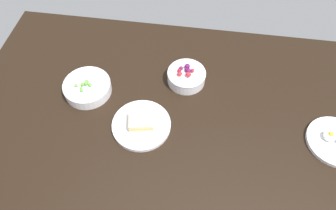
{
  "coord_description": "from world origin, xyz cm",
  "views": [
    {
      "loc": [
        9.34,
        -63.63,
        96.52
      ],
      "look_at": [
        0.0,
        0.0,
        6.0
      ],
      "focal_mm": 33.7,
      "sensor_mm": 36.0,
      "label": 1
    }
  ],
  "objects": [
    {
      "name": "bowl_berries",
      "position": [
        4.94,
        13.69,
        6.68
      ],
      "size": [
        14.41,
        14.41,
        6.52
      ],
      "color": "silver",
      "rests_on": "dining_table"
    },
    {
      "name": "dining_table",
      "position": [
        0.0,
        0.0,
        2.0
      ],
      "size": [
        145.48,
        88.36,
        4.0
      ],
      "primitive_type": "cube",
      "color": "black",
      "rests_on": "ground"
    },
    {
      "name": "plate_eggs",
      "position": [
        56.84,
        -5.65,
        5.19
      ],
      "size": [
        18.83,
        18.83,
        5.07
      ],
      "color": "silver",
      "rests_on": "dining_table"
    },
    {
      "name": "plate_sandwich",
      "position": [
        -7.9,
        -8.76,
        5.3
      ],
      "size": [
        20.11,
        20.11,
        4.7
      ],
      "color": "silver",
      "rests_on": "dining_table"
    },
    {
      "name": "bowl_peas",
      "position": [
        -30.36,
        3.36,
        6.36
      ],
      "size": [
        17.35,
        17.35,
        5.52
      ],
      "color": "silver",
      "rests_on": "dining_table"
    }
  ]
}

